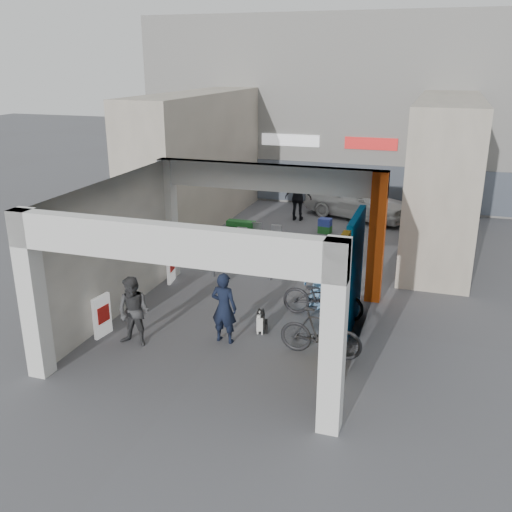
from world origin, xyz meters
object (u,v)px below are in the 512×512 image
(border_collie, at_px, (261,322))
(white_van, at_px, (358,200))
(bicycle_rear, at_px, (321,333))
(produce_stand, at_px, (240,235))
(man_with_dog, at_px, (224,308))
(man_back_turned, at_px, (134,312))
(man_elderly, at_px, (319,276))
(bicycle_front, at_px, (323,297))
(cafe_set, at_px, (257,241))
(man_crates, at_px, (298,198))

(border_collie, xyz_separation_m, white_van, (0.60, 11.06, 0.49))
(white_van, bearing_deg, bicycle_rear, -154.25)
(produce_stand, height_order, man_with_dog, man_with_dog)
(man_back_turned, xyz_separation_m, man_elderly, (3.50, 3.39, 0.02))
(produce_stand, distance_m, man_elderly, 5.86)
(man_elderly, distance_m, bicycle_front, 0.73)
(cafe_set, height_order, white_van, white_van)
(border_collie, xyz_separation_m, man_elderly, (0.96, 1.92, 0.58))
(produce_stand, height_order, man_crates, man_crates)
(border_collie, distance_m, white_van, 11.09)
(produce_stand, xyz_separation_m, man_with_dog, (2.16, -7.05, 0.53))
(man_with_dog, relative_size, bicycle_rear, 0.92)
(man_back_turned, bearing_deg, bicycle_front, 37.64)
(produce_stand, distance_m, man_crates, 3.86)
(man_elderly, relative_size, white_van, 0.38)
(man_crates, bearing_deg, bicycle_rear, 104.71)
(cafe_set, relative_size, white_van, 0.31)
(produce_stand, bearing_deg, man_crates, 65.96)
(white_van, bearing_deg, produce_stand, 164.95)
(cafe_set, bearing_deg, man_crates, 84.37)
(man_with_dog, bearing_deg, border_collie, -129.74)
(border_collie, relative_size, man_back_turned, 0.40)
(cafe_set, xyz_separation_m, man_crates, (0.40, 4.06, 0.63))
(produce_stand, height_order, bicycle_rear, bicycle_rear)
(man_crates, bearing_deg, white_van, -156.01)
(man_crates, bearing_deg, produce_stand, 69.65)
(white_van, bearing_deg, man_elderly, -156.67)
(bicycle_front, bearing_deg, man_back_turned, 129.26)
(man_with_dog, relative_size, man_crates, 0.91)
(man_with_dog, distance_m, white_van, 11.82)
(man_crates, bearing_deg, man_elderly, 105.85)
(produce_stand, xyz_separation_m, bicycle_rear, (4.39, -7.02, 0.24))
(cafe_set, relative_size, produce_stand, 1.14)
(man_back_turned, height_order, bicycle_front, man_back_turned)
(cafe_set, distance_m, produce_stand, 0.92)
(man_back_turned, bearing_deg, cafe_set, 87.25)
(man_crates, xyz_separation_m, white_van, (2.23, 1.08, -0.17))
(man_with_dog, height_order, man_back_turned, man_with_dog)
(man_elderly, xyz_separation_m, bicycle_rear, (0.60, -2.58, -0.28))
(man_back_turned, distance_m, bicycle_rear, 4.18)
(man_elderly, bearing_deg, bicycle_front, -44.83)
(produce_stand, height_order, man_back_turned, man_back_turned)
(man_with_dog, bearing_deg, bicycle_front, -129.06)
(bicycle_front, relative_size, bicycle_rear, 1.13)
(man_crates, bearing_deg, bicycle_front, 106.06)
(produce_stand, bearing_deg, bicycle_rear, -63.65)
(man_elderly, distance_m, white_van, 9.15)
(man_back_turned, height_order, man_crates, man_crates)
(man_back_turned, bearing_deg, produce_stand, 93.33)
(cafe_set, xyz_separation_m, man_elderly, (2.99, -4.00, 0.54))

